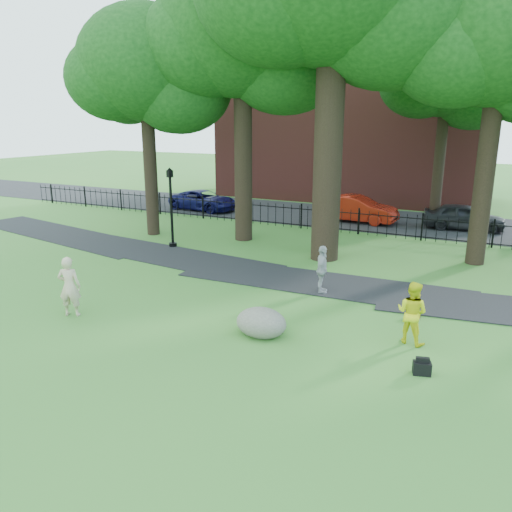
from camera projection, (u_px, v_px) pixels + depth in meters
The scene contains 16 objects.
ground at pixel (243, 317), 14.21m from camera, with size 120.00×120.00×0.00m, color #347027.
footpath at pixel (322, 284), 17.13m from camera, with size 36.00×2.60×0.03m, color black.
street at pixel (377, 220), 27.99m from camera, with size 80.00×7.00×0.02m, color black.
iron_fence at pixel (358, 222), 24.38m from camera, with size 44.00×0.04×1.20m.
brick_building at pixel (353, 111), 35.03m from camera, with size 18.00×8.00×12.00m, color maroon.
tree_row at pixel (357, 46), 19.06m from camera, with size 26.82×7.96×12.42m.
woman at pixel (69, 286), 14.14m from camera, with size 0.64×0.42×1.75m, color #C9AD8A.
man at pixel (412, 313), 12.41m from camera, with size 0.78×0.61×1.61m, color yellow.
pedestrian at pixel (322, 270), 16.02m from camera, with size 0.92×0.38×1.57m, color #9F9FA3.
boulder at pixel (261, 321), 12.95m from camera, with size 1.36×1.03×0.80m, color #6B6859.
lamppost at pixel (171, 209), 21.62m from camera, with size 0.35×0.35×3.48m.
backpack at pixel (422, 368), 11.00m from camera, with size 0.39×0.24×0.29m, color black.
red_bag at pixel (413, 314), 14.14m from camera, with size 0.32×0.20×0.22m, color maroon.
red_sedan at pixel (357, 209), 27.29m from camera, with size 1.53×4.38×1.44m, color #981A0B.
navy_van at pixel (203, 200), 30.91m from camera, with size 2.03×4.41×1.23m, color #0D0D41.
grey_car at pixel (464, 217), 25.35m from camera, with size 1.59×3.94×1.34m, color black.
Camera 1 is at (6.30, -11.65, 5.44)m, focal length 35.00 mm.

